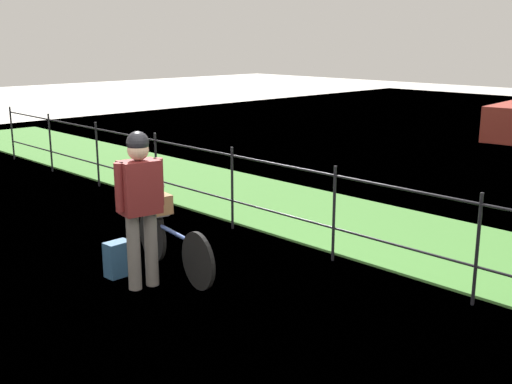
# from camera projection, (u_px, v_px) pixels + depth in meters

# --- Properties ---
(ground_plane) EXTENTS (60.00, 60.00, 0.00)m
(ground_plane) POSITION_uv_depth(u_px,v_px,m) (183.00, 316.00, 6.04)
(ground_plane) COLOR beige
(grass_strip) EXTENTS (27.00, 2.40, 0.03)m
(grass_strip) POSITION_uv_depth(u_px,v_px,m) (397.00, 235.00, 8.48)
(grass_strip) COLOR #478438
(grass_strip) RESTS_ON ground
(iron_fence) EXTENTS (18.04, 0.04, 1.16)m
(iron_fence) POSITION_uv_depth(u_px,v_px,m) (334.00, 206.00, 7.40)
(iron_fence) COLOR black
(iron_fence) RESTS_ON ground
(bicycle_main) EXTENTS (1.70, 0.33, 0.63)m
(bicycle_main) POSITION_uv_depth(u_px,v_px,m) (173.00, 245.00, 7.07)
(bicycle_main) COLOR black
(bicycle_main) RESTS_ON ground
(wooden_crate) EXTENTS (0.41, 0.32, 0.22)m
(wooden_crate) POSITION_uv_depth(u_px,v_px,m) (156.00, 203.00, 7.29)
(wooden_crate) COLOR olive
(wooden_crate) RESTS_ON bicycle_main
(terrier_dog) EXTENTS (0.32, 0.18, 0.18)m
(terrier_dog) POSITION_uv_depth(u_px,v_px,m) (156.00, 188.00, 7.22)
(terrier_dog) COLOR silver
(terrier_dog) RESTS_ON wooden_crate
(cyclist_person) EXTENTS (0.32, 0.53, 1.68)m
(cyclist_person) POSITION_uv_depth(u_px,v_px,m) (140.00, 196.00, 6.52)
(cyclist_person) COLOR slate
(cyclist_person) RESTS_ON ground
(backpack_on_paving) EXTENTS (0.19, 0.29, 0.40)m
(backpack_on_paving) POSITION_uv_depth(u_px,v_px,m) (118.00, 259.00, 7.02)
(backpack_on_paving) COLOR #28517A
(backpack_on_paving) RESTS_ON ground
(mooring_bollard) EXTENTS (0.20, 0.20, 0.44)m
(mooring_bollard) POSITION_uv_depth(u_px,v_px,m) (124.00, 195.00, 9.82)
(mooring_bollard) COLOR #38383D
(mooring_bollard) RESTS_ON ground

